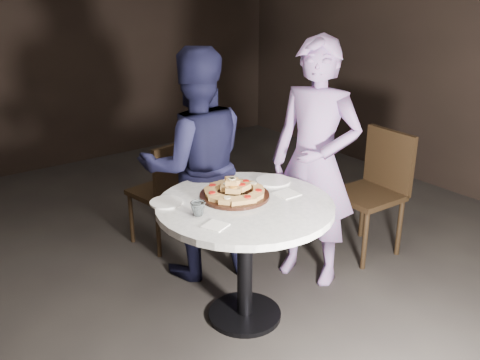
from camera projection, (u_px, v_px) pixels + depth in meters
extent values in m
plane|color=black|center=(232.00, 312.00, 3.48)|extent=(7.00, 7.00, 0.00)
cylinder|color=black|center=(245.00, 314.00, 3.43)|extent=(0.62, 0.62, 0.03)
cylinder|color=black|center=(245.00, 262.00, 3.29)|extent=(0.13, 0.13, 0.73)
cylinder|color=silver|center=(245.00, 206.00, 3.16)|extent=(1.40, 1.40, 0.04)
cylinder|color=black|center=(235.00, 195.00, 3.23)|extent=(0.56, 0.56, 0.02)
cube|color=#B48345|center=(246.00, 184.00, 3.34)|extent=(0.11, 0.11, 0.04)
cylinder|color=red|center=(246.00, 181.00, 3.34)|extent=(0.06, 0.06, 0.01)
cube|color=#B48345|center=(237.00, 183.00, 3.36)|extent=(0.11, 0.11, 0.04)
cube|color=#B48345|center=(227.00, 183.00, 3.35)|extent=(0.11, 0.10, 0.04)
cylinder|color=beige|center=(227.00, 180.00, 3.34)|extent=(0.05, 0.05, 0.01)
cube|color=#B48345|center=(218.00, 185.00, 3.32)|extent=(0.09, 0.07, 0.04)
cube|color=#B48345|center=(213.00, 188.00, 3.28)|extent=(0.11, 0.10, 0.04)
cylinder|color=red|center=(213.00, 185.00, 3.27)|extent=(0.06, 0.06, 0.01)
cube|color=#B48345|center=(210.00, 192.00, 3.22)|extent=(0.10, 0.11, 0.04)
cube|color=#B48345|center=(212.00, 195.00, 3.16)|extent=(0.10, 0.11, 0.04)
cylinder|color=red|center=(212.00, 193.00, 3.16)|extent=(0.05, 0.05, 0.01)
cube|color=#B48345|center=(218.00, 199.00, 3.12)|extent=(0.10, 0.11, 0.04)
cube|color=#B48345|center=(227.00, 201.00, 3.09)|extent=(0.11, 0.11, 0.04)
cylinder|color=beige|center=(227.00, 198.00, 3.09)|extent=(0.06, 0.06, 0.01)
cube|color=#B48345|center=(238.00, 201.00, 3.09)|extent=(0.11, 0.10, 0.04)
cube|color=#B48345|center=(247.00, 200.00, 3.11)|extent=(0.11, 0.09, 0.04)
cylinder|color=red|center=(247.00, 197.00, 3.10)|extent=(0.05, 0.05, 0.01)
cube|color=#B48345|center=(255.00, 197.00, 3.15)|extent=(0.11, 0.09, 0.04)
cube|color=#B48345|center=(258.00, 193.00, 3.20)|extent=(0.11, 0.11, 0.04)
cylinder|color=red|center=(259.00, 190.00, 3.19)|extent=(0.06, 0.06, 0.01)
cube|color=#B48345|center=(258.00, 189.00, 3.26)|extent=(0.11, 0.11, 0.04)
cube|color=#B48345|center=(253.00, 186.00, 3.31)|extent=(0.07, 0.09, 0.04)
cylinder|color=beige|center=(253.00, 183.00, 3.30)|extent=(0.04, 0.04, 0.01)
cube|color=#B48345|center=(235.00, 184.00, 3.26)|extent=(0.09, 0.11, 0.03)
cylinder|color=#2D6B1E|center=(235.00, 181.00, 3.25)|extent=(0.05, 0.05, 0.01)
cube|color=#B48345|center=(227.00, 187.00, 3.22)|extent=(0.11, 0.11, 0.04)
cylinder|color=beige|center=(227.00, 184.00, 3.21)|extent=(0.06, 0.06, 0.01)
cube|color=#B48345|center=(234.00, 190.00, 3.17)|extent=(0.11, 0.11, 0.04)
cylinder|color=orange|center=(234.00, 187.00, 3.16)|extent=(0.06, 0.06, 0.01)
cube|color=#B48345|center=(242.00, 187.00, 3.21)|extent=(0.10, 0.09, 0.04)
cylinder|color=red|center=(242.00, 184.00, 3.20)|extent=(0.05, 0.05, 0.01)
cube|color=#B48345|center=(235.00, 184.00, 3.26)|extent=(0.11, 0.11, 0.04)
cylinder|color=#2D6B1E|center=(235.00, 181.00, 3.25)|extent=(0.06, 0.06, 0.01)
cube|color=#B48345|center=(232.00, 182.00, 3.21)|extent=(0.11, 0.11, 0.04)
cylinder|color=beige|center=(232.00, 179.00, 3.21)|extent=(0.06, 0.06, 0.01)
cube|color=#B48345|center=(232.00, 181.00, 3.22)|extent=(0.09, 0.10, 0.04)
cylinder|color=beige|center=(232.00, 178.00, 3.22)|extent=(0.05, 0.05, 0.01)
cylinder|color=white|center=(166.00, 202.00, 3.14)|extent=(0.23, 0.23, 0.01)
cylinder|color=white|center=(273.00, 181.00, 3.47)|extent=(0.25, 0.25, 0.01)
imported|color=silver|center=(198.00, 209.00, 2.97)|extent=(0.11, 0.11, 0.08)
cube|color=white|center=(215.00, 226.00, 2.86)|extent=(0.15, 0.15, 0.01)
cube|color=white|center=(287.00, 194.00, 3.27)|extent=(0.13, 0.13, 0.01)
cube|color=black|center=(161.00, 192.00, 4.23)|extent=(0.47, 0.47, 0.04)
cube|color=black|center=(176.00, 172.00, 4.02)|extent=(0.41, 0.10, 0.44)
cylinder|color=black|center=(166.00, 205.00, 4.55)|extent=(0.04, 0.04, 0.44)
cylinder|color=black|center=(131.00, 217.00, 4.31)|extent=(0.04, 0.04, 0.44)
cylinder|color=black|center=(193.00, 217.00, 4.32)|extent=(0.04, 0.04, 0.44)
cylinder|color=black|center=(158.00, 231.00, 4.08)|extent=(0.04, 0.04, 0.44)
cube|color=black|center=(366.00, 196.00, 4.07)|extent=(0.46, 0.46, 0.04)
cube|color=black|center=(389.00, 160.00, 4.10)|extent=(0.06, 0.45, 0.48)
cylinder|color=black|center=(329.00, 221.00, 4.20)|extent=(0.04, 0.04, 0.48)
cylinder|color=black|center=(365.00, 240.00, 3.90)|extent=(0.04, 0.04, 0.48)
cylinder|color=black|center=(363.00, 210.00, 4.40)|extent=(0.04, 0.04, 0.48)
cylinder|color=black|center=(400.00, 227.00, 4.11)|extent=(0.04, 0.04, 0.48)
imported|color=black|center=(196.00, 166.00, 3.69)|extent=(0.95, 0.85, 1.63)
imported|color=#7F669D|center=(315.00, 164.00, 3.61)|extent=(0.62, 0.73, 1.70)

